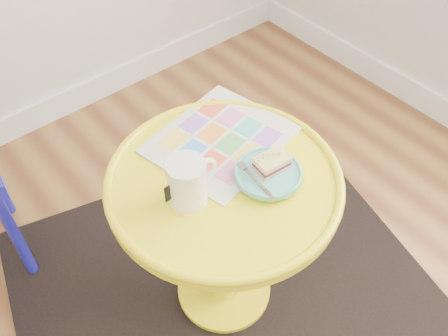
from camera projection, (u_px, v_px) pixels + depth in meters
rug at (224, 290)px, 1.65m from camera, size 1.54×1.39×0.01m
side_table at (224, 217)px, 1.36m from camera, size 0.59×0.59×0.56m
newspaper at (221, 139)px, 1.33m from camera, size 0.40×0.36×0.01m
mug at (188, 181)px, 1.15m from camera, size 0.13×0.09×0.12m
plate at (268, 174)px, 1.23m from camera, size 0.17×0.17×0.02m
cake_slice at (272, 163)px, 1.22m from camera, size 0.09×0.06×0.04m
fork at (254, 178)px, 1.20m from camera, size 0.03×0.14×0.00m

